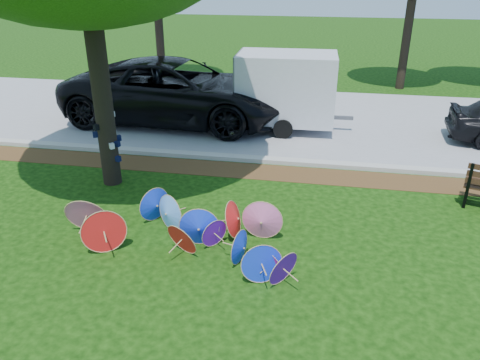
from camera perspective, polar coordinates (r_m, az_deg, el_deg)
name	(u,v)px	position (r m, az deg, el deg)	size (l,w,h in m)	color
ground	(192,271)	(8.43, -5.90, -10.97)	(90.00, 90.00, 0.00)	black
mulch_strip	(238,170)	(12.25, -0.20, 1.20)	(90.00, 1.00, 0.01)	#472D16
curb	(243,158)	(12.87, 0.37, 2.66)	(90.00, 0.30, 0.12)	#B7B5AD
street	(263,116)	(16.76, 2.86, 7.75)	(90.00, 8.00, 0.01)	gray
parasol_pile	(188,228)	(8.93, -6.39, -5.88)	(4.70, 2.35, 0.88)	#6D12BF
black_van	(177,91)	(16.08, -7.68, 10.67)	(3.46, 7.50, 2.09)	black
cargo_trailer	(286,87)	(15.18, 5.68, 11.16)	(3.03, 1.92, 2.72)	silver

